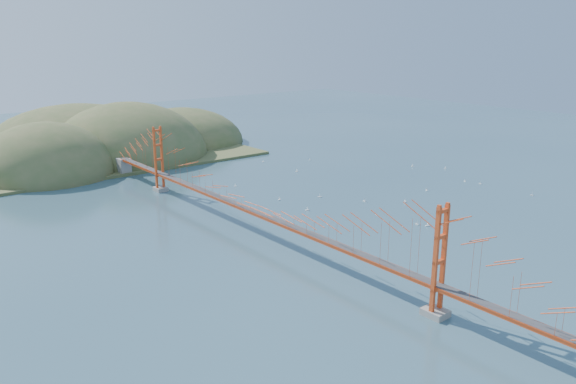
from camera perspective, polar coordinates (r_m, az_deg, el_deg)
ground at (r=78.86m, az=-3.01°, el=-4.43°), size 320.00×320.00×0.00m
bridge at (r=76.89m, az=-3.16°, el=0.52°), size 2.20×94.40×12.00m
far_headlands at (r=139.13m, az=-19.09°, el=3.56°), size 84.00×58.00×25.00m
sailboat_3 at (r=95.41m, az=-0.88°, el=-0.73°), size 0.65×0.61×0.73m
sailboat_2 at (r=96.04m, az=11.80°, el=-0.96°), size 0.56×0.54×0.63m
sailboat_4 at (r=104.11m, az=13.90°, el=0.21°), size 0.68×0.68×0.71m
sailboat_8 at (r=115.34m, az=0.90°, el=2.16°), size 0.60×0.49×0.70m
sailboat_6 at (r=84.99m, az=13.97°, el=-3.28°), size 0.63×0.63×0.71m
sailboat_15 at (r=126.34m, az=2.22°, el=3.33°), size 0.47×0.50×0.56m
sailboat_14 at (r=95.44m, az=7.76°, el=-0.87°), size 0.50×0.59×0.67m
sailboat_12 at (r=104.46m, az=-5.38°, el=0.64°), size 0.49×0.43×0.56m
sailboat_0 at (r=85.26m, az=12.98°, el=-3.16°), size 0.46×0.56×0.66m
sailboat_11 at (r=122.49m, az=15.69°, el=2.36°), size 0.50×0.49×0.56m
sailboat_9 at (r=112.73m, az=17.53°, el=1.09°), size 0.50×0.52×0.59m
sailboat_17 at (r=122.69m, az=12.53°, el=2.60°), size 0.60×0.51×0.69m
sailboat_16 at (r=89.79m, az=1.96°, el=-1.79°), size 0.65×0.65×0.72m
sailboat_7 at (r=124.31m, az=-2.53°, el=3.13°), size 0.61×0.61×0.66m
sailboat_5 at (r=111.82m, az=18.94°, el=0.86°), size 0.44×0.54×0.62m
sailboat_1 at (r=97.22m, az=3.25°, el=-0.44°), size 0.68×0.68×0.72m
sailboat_extra_0 at (r=106.94m, az=23.55°, el=-0.26°), size 0.55×0.59×0.67m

